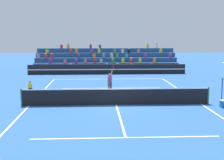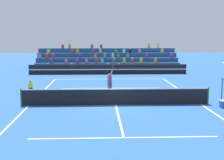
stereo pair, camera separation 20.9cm
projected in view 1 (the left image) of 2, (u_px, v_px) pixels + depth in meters
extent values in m
plane|color=#285699|center=(116.00, 105.00, 19.85)|extent=(120.00, 120.00, 0.00)
cube|color=white|center=(109.00, 79.00, 31.61)|extent=(11.00, 0.10, 0.01)
cube|color=white|center=(29.00, 106.00, 19.57)|extent=(0.10, 23.80, 0.01)
cube|color=white|center=(201.00, 104.00, 20.13)|extent=(0.10, 23.80, 0.01)
cube|color=white|center=(126.00, 138.00, 13.50)|extent=(8.25, 0.10, 0.01)
cube|color=white|center=(111.00, 88.00, 26.20)|extent=(8.25, 0.10, 0.01)
cube|color=white|center=(116.00, 105.00, 19.85)|extent=(0.10, 12.85, 0.01)
cylinder|color=#2D6B38|center=(21.00, 97.00, 19.47)|extent=(0.10, 0.10, 1.10)
cylinder|color=#2D6B38|center=(208.00, 96.00, 20.07)|extent=(0.10, 0.10, 1.10)
cube|color=black|center=(116.00, 97.00, 19.78)|extent=(11.90, 0.02, 1.00)
cube|color=white|center=(116.00, 89.00, 19.70)|extent=(11.90, 0.04, 0.06)
cube|color=black|center=(107.00, 69.00, 35.61)|extent=(18.00, 0.24, 1.10)
cube|color=white|center=(107.00, 69.00, 35.49)|extent=(18.00, 0.02, 0.10)
cube|color=navy|center=(107.00, 70.00, 36.91)|extent=(17.49, 0.95, 0.55)
cube|color=silver|center=(151.00, 66.00, 36.94)|extent=(0.32, 0.22, 0.44)
sphere|color=brown|center=(151.00, 64.00, 36.89)|extent=(0.18, 0.18, 0.18)
cube|color=red|center=(71.00, 67.00, 36.46)|extent=(0.32, 0.22, 0.44)
sphere|color=tan|center=(71.00, 64.00, 36.42)|extent=(0.18, 0.18, 0.18)
cube|color=black|center=(177.00, 66.00, 37.09)|extent=(0.32, 0.22, 0.44)
sphere|color=brown|center=(177.00, 63.00, 37.05)|extent=(0.18, 0.18, 0.18)
cube|color=yellow|center=(131.00, 66.00, 36.82)|extent=(0.32, 0.22, 0.44)
sphere|color=#9E7051|center=(132.00, 64.00, 36.78)|extent=(0.18, 0.18, 0.18)
cube|color=#2D4CA5|center=(107.00, 66.00, 36.67)|extent=(0.32, 0.22, 0.44)
sphere|color=tan|center=(107.00, 64.00, 36.63)|extent=(0.18, 0.18, 0.18)
cube|color=pink|center=(118.00, 66.00, 36.74)|extent=(0.32, 0.22, 0.44)
sphere|color=tan|center=(118.00, 64.00, 36.69)|extent=(0.18, 0.18, 0.18)
cube|color=pink|center=(47.00, 67.00, 36.32)|extent=(0.32, 0.22, 0.44)
sphere|color=brown|center=(47.00, 64.00, 36.28)|extent=(0.18, 0.18, 0.18)
cube|color=navy|center=(107.00, 67.00, 37.81)|extent=(17.49, 0.95, 1.10)
cube|color=purple|center=(50.00, 61.00, 37.20)|extent=(0.32, 0.22, 0.44)
sphere|color=brown|center=(50.00, 59.00, 37.15)|extent=(0.18, 0.18, 0.18)
cube|color=red|center=(131.00, 61.00, 37.69)|extent=(0.32, 0.22, 0.44)
sphere|color=beige|center=(131.00, 58.00, 37.64)|extent=(0.18, 0.18, 0.18)
cube|color=purple|center=(76.00, 61.00, 37.35)|extent=(0.32, 0.22, 0.44)
sphere|color=brown|center=(76.00, 59.00, 37.31)|extent=(0.18, 0.18, 0.18)
cube|color=orange|center=(155.00, 61.00, 37.83)|extent=(0.32, 0.22, 0.44)
sphere|color=beige|center=(155.00, 58.00, 37.78)|extent=(0.18, 0.18, 0.18)
cube|color=pink|center=(65.00, 61.00, 37.28)|extent=(0.32, 0.22, 0.44)
sphere|color=brown|center=(65.00, 59.00, 37.24)|extent=(0.18, 0.18, 0.18)
cube|color=red|center=(95.00, 61.00, 37.46)|extent=(0.32, 0.22, 0.44)
sphere|color=brown|center=(95.00, 59.00, 37.42)|extent=(0.18, 0.18, 0.18)
cube|color=yellow|center=(123.00, 61.00, 37.64)|extent=(0.32, 0.22, 0.44)
sphere|color=beige|center=(123.00, 58.00, 37.59)|extent=(0.18, 0.18, 0.18)
cube|color=#338C4C|center=(113.00, 61.00, 37.57)|extent=(0.32, 0.22, 0.44)
sphere|color=beige|center=(113.00, 58.00, 37.53)|extent=(0.18, 0.18, 0.18)
cube|color=yellow|center=(140.00, 61.00, 37.74)|extent=(0.32, 0.22, 0.44)
sphere|color=beige|center=(140.00, 58.00, 37.69)|extent=(0.18, 0.18, 0.18)
cube|color=pink|center=(85.00, 61.00, 37.41)|extent=(0.32, 0.22, 0.44)
sphere|color=brown|center=(85.00, 59.00, 37.36)|extent=(0.18, 0.18, 0.18)
cube|color=#B2B2B7|center=(101.00, 61.00, 37.50)|extent=(0.32, 0.22, 0.44)
sphere|color=brown|center=(101.00, 58.00, 37.46)|extent=(0.18, 0.18, 0.18)
cube|color=navy|center=(106.00, 64.00, 38.71)|extent=(17.49, 0.95, 1.65)
cube|color=#2D4CA5|center=(78.00, 56.00, 38.22)|extent=(0.32, 0.22, 0.44)
sphere|color=#9E7051|center=(78.00, 54.00, 38.18)|extent=(0.18, 0.18, 0.18)
cube|color=#338C4C|center=(117.00, 56.00, 38.46)|extent=(0.32, 0.22, 0.44)
sphere|color=brown|center=(117.00, 53.00, 38.42)|extent=(0.18, 0.18, 0.18)
cube|color=purple|center=(170.00, 56.00, 38.80)|extent=(0.32, 0.22, 0.44)
sphere|color=tan|center=(170.00, 53.00, 38.75)|extent=(0.18, 0.18, 0.18)
cube|color=teal|center=(127.00, 56.00, 38.52)|extent=(0.32, 0.22, 0.44)
sphere|color=brown|center=(127.00, 53.00, 38.48)|extent=(0.18, 0.18, 0.18)
cube|color=red|center=(52.00, 56.00, 38.06)|extent=(0.32, 0.22, 0.44)
sphere|color=#9E7051|center=(52.00, 54.00, 38.01)|extent=(0.18, 0.18, 0.18)
cube|color=orange|center=(94.00, 56.00, 38.32)|extent=(0.32, 0.22, 0.44)
sphere|color=brown|center=(94.00, 53.00, 38.27)|extent=(0.18, 0.18, 0.18)
cube|color=purple|center=(146.00, 56.00, 38.64)|extent=(0.32, 0.22, 0.44)
sphere|color=brown|center=(146.00, 53.00, 38.60)|extent=(0.18, 0.18, 0.18)
cube|color=#B2B2B7|center=(112.00, 56.00, 38.43)|extent=(0.32, 0.22, 0.44)
sphere|color=beige|center=(112.00, 53.00, 38.38)|extent=(0.18, 0.18, 0.18)
cube|color=pink|center=(38.00, 56.00, 37.98)|extent=(0.32, 0.22, 0.44)
sphere|color=brown|center=(38.00, 54.00, 37.93)|extent=(0.18, 0.18, 0.18)
cube|color=teal|center=(104.00, 56.00, 38.38)|extent=(0.32, 0.22, 0.44)
sphere|color=tan|center=(104.00, 53.00, 38.33)|extent=(0.18, 0.18, 0.18)
cube|color=red|center=(46.00, 56.00, 38.02)|extent=(0.32, 0.22, 0.44)
sphere|color=beige|center=(46.00, 54.00, 37.98)|extent=(0.18, 0.18, 0.18)
cube|color=navy|center=(106.00, 62.00, 39.61)|extent=(17.49, 0.95, 2.20)
cube|color=purple|center=(92.00, 51.00, 39.17)|extent=(0.32, 0.22, 0.44)
sphere|color=brown|center=(92.00, 49.00, 39.12)|extent=(0.18, 0.18, 0.18)
cube|color=orange|center=(76.00, 51.00, 39.07)|extent=(0.32, 0.22, 0.44)
sphere|color=#9E7051|center=(76.00, 49.00, 39.02)|extent=(0.18, 0.18, 0.18)
cube|color=yellow|center=(161.00, 51.00, 39.61)|extent=(0.32, 0.22, 0.44)
sphere|color=tan|center=(161.00, 49.00, 39.56)|extent=(0.18, 0.18, 0.18)
cube|color=silver|center=(123.00, 51.00, 39.36)|extent=(0.32, 0.22, 0.44)
sphere|color=#9E7051|center=(123.00, 49.00, 39.32)|extent=(0.18, 0.18, 0.18)
cube|color=black|center=(129.00, 51.00, 39.40)|extent=(0.32, 0.22, 0.44)
sphere|color=beige|center=(129.00, 49.00, 39.36)|extent=(0.18, 0.18, 0.18)
cube|color=#338C4C|center=(115.00, 51.00, 39.31)|extent=(0.32, 0.22, 0.44)
sphere|color=brown|center=(115.00, 49.00, 39.27)|extent=(0.18, 0.18, 0.18)
cube|color=yellow|center=(47.00, 51.00, 38.89)|extent=(0.32, 0.22, 0.44)
sphere|color=brown|center=(47.00, 49.00, 38.84)|extent=(0.18, 0.18, 0.18)
cube|color=yellow|center=(99.00, 51.00, 39.21)|extent=(0.32, 0.22, 0.44)
sphere|color=beige|center=(99.00, 49.00, 39.17)|extent=(0.18, 0.18, 0.18)
cube|color=pink|center=(138.00, 51.00, 39.46)|extent=(0.32, 0.22, 0.44)
sphere|color=brown|center=(138.00, 49.00, 39.42)|extent=(0.18, 0.18, 0.18)
cube|color=red|center=(71.00, 51.00, 39.03)|extent=(0.32, 0.22, 0.44)
sphere|color=brown|center=(71.00, 49.00, 38.99)|extent=(0.18, 0.18, 0.18)
cube|color=navy|center=(106.00, 59.00, 40.51)|extent=(17.49, 0.95, 2.75)
cube|color=silver|center=(157.00, 46.00, 40.45)|extent=(0.32, 0.22, 0.44)
sphere|color=brown|center=(157.00, 44.00, 40.41)|extent=(0.18, 0.18, 0.18)
cube|color=orange|center=(68.00, 47.00, 39.88)|extent=(0.32, 0.22, 0.44)
sphere|color=#9E7051|center=(68.00, 44.00, 39.83)|extent=(0.18, 0.18, 0.18)
cube|color=red|center=(61.00, 47.00, 39.83)|extent=(0.32, 0.22, 0.44)
sphere|color=beige|center=(61.00, 44.00, 39.79)|extent=(0.18, 0.18, 0.18)
cube|color=yellow|center=(148.00, 46.00, 40.39)|extent=(0.32, 0.22, 0.44)
sphere|color=brown|center=(148.00, 44.00, 40.35)|extent=(0.18, 0.18, 0.18)
cube|color=purple|center=(91.00, 47.00, 40.02)|extent=(0.32, 0.22, 0.44)
sphere|color=#9E7051|center=(91.00, 44.00, 39.98)|extent=(0.18, 0.18, 0.18)
cube|color=#2D4CA5|center=(100.00, 47.00, 40.08)|extent=(0.32, 0.22, 0.44)
sphere|color=tan|center=(100.00, 44.00, 40.03)|extent=(0.18, 0.18, 0.18)
cylinder|color=#285699|center=(222.00, 91.00, 20.40)|extent=(0.07, 0.07, 1.60)
cube|color=black|center=(30.00, 91.00, 24.69)|extent=(0.28, 0.36, 0.12)
cube|color=black|center=(30.00, 89.00, 24.68)|extent=(0.28, 0.24, 0.18)
cube|color=yellow|center=(30.00, 85.00, 24.64)|extent=(0.30, 0.18, 0.40)
sphere|color=brown|center=(30.00, 82.00, 24.59)|extent=(0.17, 0.17, 0.17)
cylinder|color=brown|center=(109.00, 91.00, 22.24)|extent=(0.14, 0.14, 0.90)
cylinder|color=brown|center=(111.00, 91.00, 22.42)|extent=(0.14, 0.14, 0.90)
cube|color=navy|center=(110.00, 84.00, 22.25)|extent=(0.30, 0.37, 0.20)
cube|color=purple|center=(110.00, 80.00, 22.21)|extent=(0.32, 0.41, 0.56)
sphere|color=brown|center=(110.00, 75.00, 22.16)|extent=(0.22, 0.22, 0.22)
cube|color=white|center=(109.00, 97.00, 22.31)|extent=(0.29, 0.21, 0.09)
cube|color=white|center=(111.00, 96.00, 22.49)|extent=(0.29, 0.21, 0.09)
cylinder|color=brown|center=(109.00, 81.00, 22.00)|extent=(0.09, 0.09, 0.56)
cylinder|color=brown|center=(112.00, 73.00, 22.54)|extent=(0.25, 0.46, 0.52)
cylinder|color=black|center=(113.00, 69.00, 22.73)|extent=(0.09, 0.17, 0.19)
torus|color=#B21E1E|center=(113.00, 66.00, 22.82)|extent=(0.18, 0.41, 0.43)
sphere|color=#C6DB33|center=(158.00, 93.00, 23.73)|extent=(0.07, 0.07, 0.07)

